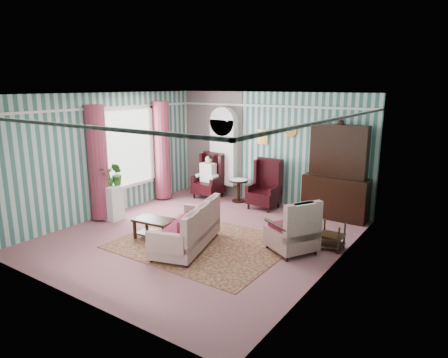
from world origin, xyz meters
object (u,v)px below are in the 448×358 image
Objects in this scene: round_side_table at (239,191)px; seated_woman at (208,177)px; sofa at (186,220)px; floral_armchair at (292,225)px; wingback_right at (264,184)px; plant_stand at (111,202)px; bookcase at (224,157)px; nest_table at (331,235)px; wingback_left at (208,176)px; coffee_table at (155,229)px; dresser_hutch at (337,169)px.

seated_woman is at bearing -170.54° from round_side_table.
sofa is 2.00m from floral_armchair.
wingback_right reaches higher than plant_stand.
nest_table is at bearing -26.92° from bookcase.
wingback_left is 0.69× the size of sofa.
round_side_table is at bearing 151.80° from nest_table.
wingback_right is at bearing 0.00° from wingback_left.
seated_woman is 1.43× the size of coffee_table.
wingback_right is 1.06× the size of seated_woman.
nest_table is (4.07, -1.55, -0.32)m from seated_woman.
dresser_hutch reaches higher than wingback_right.
wingback_left is at bearing -170.54° from round_side_table.
bookcase is at bearing 6.78° from sofa.
wingback_right is 3.23m from coffee_table.
nest_table is (4.07, -1.55, -0.35)m from wingback_left.
bookcase is 4.37m from nest_table.
round_side_table is 3.45m from floral_armchair.
bookcase reaches higher than sofa.
nest_table is 0.66× the size of coffee_table.
dresser_hutch is 2.11m from nest_table.
bookcase is at bearing 81.93° from floral_armchair.
seated_woman reaches higher than sofa.
dresser_hutch is 4.34m from coffee_table.
floral_armchair is (-0.57, -0.56, 0.26)m from nest_table.
round_side_table is 0.33× the size of sofa.
seated_woman is 0.96m from round_side_table.
bookcase is at bearing 57.34° from seated_woman.
floral_armchair is (4.30, 0.64, 0.13)m from plant_stand.
sofa is at bearing -146.50° from nest_table.
wingback_left is 2.31× the size of nest_table.
dresser_hutch reaches higher than coffee_table.
floral_armchair reaches higher than coffee_table.
dresser_hutch is 2.00× the size of seated_woman.
floral_armchair is at bearing 21.19° from coffee_table.
floral_armchair is at bearing -31.08° from wingback_left.
coffee_table is at bearing -153.63° from nest_table.
bookcase is at bearing 71.51° from plant_stand.
plant_stand reaches higher than nest_table.
sofa is at bearing -7.47° from plant_stand.
wingback_left is at bearing -175.59° from dresser_hutch.
bookcase is 3.83m from sofa.
wingback_right is 0.92m from round_side_table.
coffee_table is at bearing -73.13° from seated_woman.
wingback_right is 2.31× the size of nest_table.
sofa is at bearing 1.21° from coffee_table.
seated_woman reaches higher than round_side_table.
coffee_table is at bearing -73.13° from wingback_left.
round_side_table reaches higher than nest_table.
sofa reaches higher than nest_table.
dresser_hutch is 3.83m from sofa.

